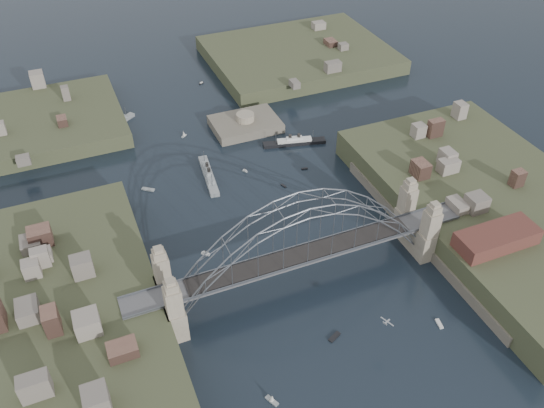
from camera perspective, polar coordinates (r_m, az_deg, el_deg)
The scene contains 25 objects.
ground at distance 136.91m, azimuth 2.92°, elevation -7.67°, with size 500.00×500.00×0.00m, color black.
bridge at distance 128.19m, azimuth 3.10°, elevation -3.90°, with size 84.00×13.80×24.60m.
shore_west at distance 129.62m, azimuth -21.43°, elevation -13.69°, with size 50.50×90.00×12.00m.
shore_east at distance 162.72m, azimuth 21.58°, elevation -0.99°, with size 50.50×90.00×12.00m.
headland_nw at distance 204.73m, azimuth -23.28°, elevation 6.82°, with size 60.00×45.00×9.00m, color #3B4127.
headland_ne at distance 236.19m, azimuth 2.72°, elevation 14.42°, with size 70.00×55.00×9.50m, color #3B4127.
fort_island at distance 191.20m, azimuth -2.69°, elevation 7.61°, with size 22.00×16.00×9.40m.
wharf_shed at distance 142.67m, azimuth 21.81°, elevation -3.22°, with size 20.00×8.00×4.00m, color #592D26.
finger_pier at distance 139.74m, azimuth 22.97°, elevation -10.14°, with size 4.00×22.00×1.40m, color #555558.
naval_cruiser_near at distance 168.17m, azimuth -6.44°, elevation 2.93°, with size 4.83×19.90×5.92m.
naval_cruiser_far at distance 199.02m, azimuth -15.40°, elevation 7.91°, with size 13.30×10.38×5.03m.
ocean_liner at distance 182.20m, azimuth 2.27°, elevation 6.28°, with size 20.33×7.31×4.97m.
aeroplane at distance 120.75m, azimuth 11.53°, elevation -11.63°, with size 1.85×3.17×0.48m.
small_boat_a at distance 143.64m, azimuth -6.74°, elevation -4.99°, with size 2.16×2.12×1.43m.
small_boat_b at distance 164.18m, azimuth 1.18°, elevation 1.85°, with size 1.20×1.94×0.45m.
small_boat_c at distance 126.36m, azimuth 6.34°, elevation -13.23°, with size 3.38×2.37×0.45m.
small_boat_d at distance 171.34m, azimuth 3.31°, elevation 3.59°, with size 1.98×1.05×0.45m.
small_boat_e at distance 166.69m, azimuth -12.43°, elevation 1.45°, with size 3.77×3.28×0.45m.
small_boat_f at distance 170.04m, azimuth -2.76°, elevation 3.36°, with size 1.38×1.73×1.43m.
small_boat_g at distance 133.13m, azimuth 16.57°, elevation -11.55°, with size 1.39×2.82×0.45m.
small_boat_h at distance 188.07m, azimuth -8.92°, elevation 7.00°, with size 2.15×2.00×2.38m.
small_boat_i at distance 160.51m, azimuth 11.49°, elevation 0.23°, with size 2.26×2.46×2.38m.
small_boat_j at distance 116.40m, azimuth -0.01°, elevation -19.15°, with size 2.13×3.09×2.38m.
small_boat_k at distance 220.02m, azimuth -7.17°, elevation 12.05°, with size 2.07×1.55×1.43m.
small_boat_l at distance 149.53m, azimuth -14.08°, elevation -3.98°, with size 2.11×2.18×1.43m.
Camera 1 is at (-42.21, -83.50, 99.96)m, focal length 37.18 mm.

